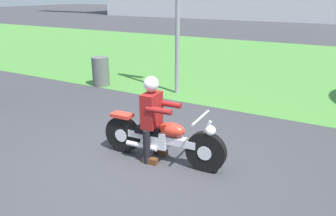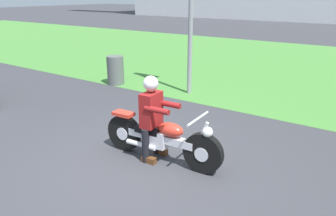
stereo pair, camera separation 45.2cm
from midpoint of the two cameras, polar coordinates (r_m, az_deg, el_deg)
ground at (r=5.34m, az=-2.68°, el=-10.08°), size 120.00×120.00×0.00m
grass_verge at (r=13.55m, az=22.06°, el=6.68°), size 60.00×12.00×0.01m
motorcycle_lead at (r=5.36m, az=1.25°, el=-5.27°), size 2.14×0.66×0.88m
rider_lead at (r=5.29m, az=-0.28°, el=-0.67°), size 0.56×0.48×1.40m
trash_can at (r=10.05m, az=-7.73°, el=6.42°), size 0.50×0.50×0.85m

